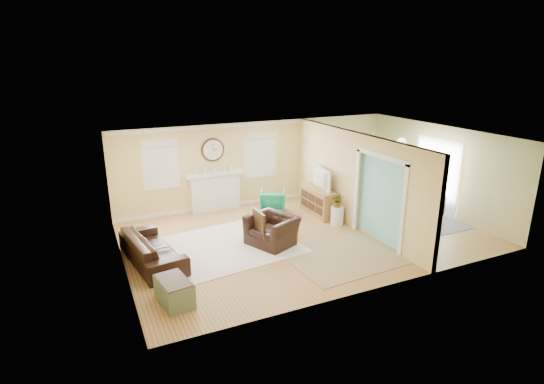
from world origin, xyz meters
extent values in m
plane|color=olive|center=(0.00, 0.00, 0.00)|extent=(9.00, 9.00, 0.00)
cube|color=tan|center=(0.00, 3.00, 1.30)|extent=(9.00, 0.02, 2.60)
cube|color=tan|center=(0.00, -3.00, 1.30)|extent=(9.00, 0.02, 2.60)
cube|color=tan|center=(-4.50, 0.00, 1.30)|extent=(0.02, 6.00, 2.60)
cube|color=tan|center=(4.50, 0.00, 1.30)|extent=(0.02, 6.00, 2.60)
cube|color=white|center=(0.00, 0.00, 2.60)|extent=(9.00, 6.00, 0.02)
cube|color=tan|center=(1.50, 1.40, 1.30)|extent=(0.12, 3.20, 2.60)
cube|color=tan|center=(1.50, -2.50, 1.30)|extent=(0.12, 1.00, 2.60)
cube|color=tan|center=(1.50, -1.10, 2.40)|extent=(0.12, 1.80, 0.40)
cube|color=white|center=(1.43, -0.20, 1.10)|extent=(0.04, 0.12, 2.20)
cube|color=white|center=(1.43, -2.00, 1.10)|extent=(0.04, 0.12, 2.20)
cube|color=white|center=(1.43, -1.10, 2.20)|extent=(0.04, 1.92, 0.12)
cube|color=#72CEC2|center=(1.57, 0.00, 1.30)|extent=(0.02, 6.00, 2.60)
cube|color=white|center=(-1.50, 2.88, 0.55)|extent=(1.50, 0.24, 1.10)
cube|color=white|center=(-1.50, 2.85, 1.13)|extent=(1.70, 0.30, 0.08)
cube|color=black|center=(-1.50, 2.98, 0.50)|extent=(0.85, 0.02, 0.75)
cube|color=gold|center=(-1.50, 2.87, 0.42)|extent=(0.85, 0.02, 0.62)
cylinder|color=#3F2714|center=(-1.50, 2.97, 1.85)|extent=(0.70, 0.06, 0.70)
cylinder|color=silver|center=(-1.50, 2.94, 1.85)|extent=(0.60, 0.01, 0.60)
cube|color=black|center=(-1.50, 2.93, 1.95)|extent=(0.02, 0.01, 0.20)
cube|color=black|center=(-1.44, 2.93, 1.85)|extent=(0.12, 0.01, 0.02)
cube|color=white|center=(-3.05, 2.98, 1.55)|extent=(0.90, 0.03, 1.30)
cube|color=white|center=(-3.05, 2.95, 1.55)|extent=(1.00, 0.04, 1.40)
cube|color=white|center=(-3.05, 2.91, 2.18)|extent=(1.05, 0.10, 0.18)
cube|color=white|center=(0.05, 2.98, 1.55)|extent=(0.90, 0.03, 1.30)
cube|color=white|center=(0.05, 2.95, 1.55)|extent=(1.00, 0.04, 1.40)
cube|color=white|center=(0.05, 2.91, 2.18)|extent=(1.05, 0.10, 0.18)
cube|color=white|center=(4.47, 0.00, 1.10)|extent=(0.03, 1.60, 2.10)
cube|color=white|center=(4.44, 0.00, 1.10)|extent=(0.03, 1.70, 2.20)
cylinder|color=gold|center=(3.00, 0.00, 2.45)|extent=(0.02, 0.02, 0.30)
sphere|color=white|center=(3.00, 0.00, 2.20)|extent=(0.30, 0.30, 0.30)
cube|color=white|center=(-2.04, 0.18, 0.01)|extent=(3.47, 3.11, 0.02)
cube|color=tan|center=(0.14, -1.54, 0.01)|extent=(2.57, 2.15, 0.01)
cube|color=slate|center=(3.32, 0.02, 0.01)|extent=(2.55, 3.19, 0.01)
imported|color=black|center=(-3.88, 0.07, 0.33)|extent=(1.23, 2.39, 0.67)
imported|color=black|center=(-1.01, -0.15, 0.36)|extent=(1.35, 1.42, 0.73)
imported|color=#046D3E|center=(0.00, 1.97, 0.34)|extent=(0.98, 0.99, 0.67)
cube|color=slate|center=(-3.81, -1.83, 0.23)|extent=(0.64, 0.91, 0.47)
cube|color=#3F2714|center=(-3.81, -1.83, 0.48)|extent=(0.60, 0.87, 0.02)
cube|color=#A97544|center=(1.14, 1.22, 0.40)|extent=(0.48, 1.43, 0.80)
cube|color=#3F2714|center=(0.90, 0.79, 0.55)|extent=(0.01, 0.38, 0.22)
cube|color=#3F2714|center=(0.90, 0.79, 0.28)|extent=(0.01, 0.38, 0.22)
cube|color=#3F2714|center=(0.90, 1.22, 0.55)|extent=(0.01, 0.38, 0.22)
cube|color=#3F2714|center=(0.90, 1.22, 0.28)|extent=(0.01, 0.38, 0.22)
cube|color=#3F2714|center=(0.90, 1.65, 0.55)|extent=(0.01, 0.38, 0.22)
cube|color=#3F2714|center=(0.90, 1.65, 0.28)|extent=(0.01, 0.38, 0.22)
imported|color=black|center=(1.12, 1.22, 1.11)|extent=(0.25, 1.07, 0.61)
cylinder|color=white|center=(1.18, 0.27, 0.26)|extent=(0.35, 0.35, 0.52)
imported|color=#337F33|center=(1.18, 0.27, 0.71)|extent=(0.42, 0.38, 0.39)
imported|color=#3F2714|center=(3.32, 0.02, 0.33)|extent=(1.09, 1.89, 0.66)
cube|color=slate|center=(3.26, 1.13, 0.43)|extent=(0.43, 0.43, 0.05)
cube|color=slate|center=(3.26, 1.13, 0.67)|extent=(0.41, 0.08, 0.48)
cylinder|color=black|center=(3.41, 1.31, 0.20)|extent=(0.03, 0.03, 0.40)
cylinder|color=black|center=(3.43, 0.98, 0.20)|extent=(0.03, 0.03, 0.40)
cylinder|color=black|center=(3.08, 1.28, 0.20)|extent=(0.03, 0.03, 0.40)
cylinder|color=black|center=(3.11, 0.96, 0.20)|extent=(0.03, 0.03, 0.40)
cube|color=slate|center=(3.40, -1.02, 0.45)|extent=(0.53, 0.53, 0.05)
cube|color=slate|center=(3.40, -1.02, 0.70)|extent=(0.42, 0.17, 0.50)
cylinder|color=black|center=(3.19, -1.13, 0.21)|extent=(0.03, 0.03, 0.42)
cylinder|color=black|center=(3.29, -0.80, 0.21)|extent=(0.03, 0.03, 0.42)
cylinder|color=black|center=(3.51, -1.23, 0.21)|extent=(0.03, 0.03, 0.42)
cylinder|color=black|center=(3.61, -0.90, 0.21)|extent=(0.03, 0.03, 0.42)
cube|color=white|center=(2.59, -0.03, 0.44)|extent=(0.44, 0.44, 0.05)
cube|color=white|center=(2.59, -0.03, 0.69)|extent=(0.07, 0.42, 0.49)
cylinder|color=black|center=(2.41, 0.13, 0.21)|extent=(0.03, 0.03, 0.41)
cylinder|color=black|center=(2.75, 0.15, 0.21)|extent=(0.03, 0.03, 0.41)
cylinder|color=black|center=(2.43, -0.21, 0.21)|extent=(0.03, 0.03, 0.41)
cylinder|color=black|center=(2.77, -0.19, 0.21)|extent=(0.03, 0.03, 0.41)
cube|color=slate|center=(3.92, 0.12, 0.41)|extent=(0.47, 0.47, 0.05)
cube|color=slate|center=(3.92, 0.12, 0.65)|extent=(0.14, 0.39, 0.46)
cylinder|color=black|center=(4.04, -0.07, 0.19)|extent=(0.03, 0.03, 0.39)
cylinder|color=black|center=(3.73, 0.00, 0.19)|extent=(0.03, 0.03, 0.39)
cylinder|color=black|center=(4.11, 0.24, 0.19)|extent=(0.03, 0.03, 0.39)
cylinder|color=black|center=(3.81, 0.31, 0.19)|extent=(0.03, 0.03, 0.39)
camera|label=1|loc=(-5.10, -8.98, 4.38)|focal=28.00mm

